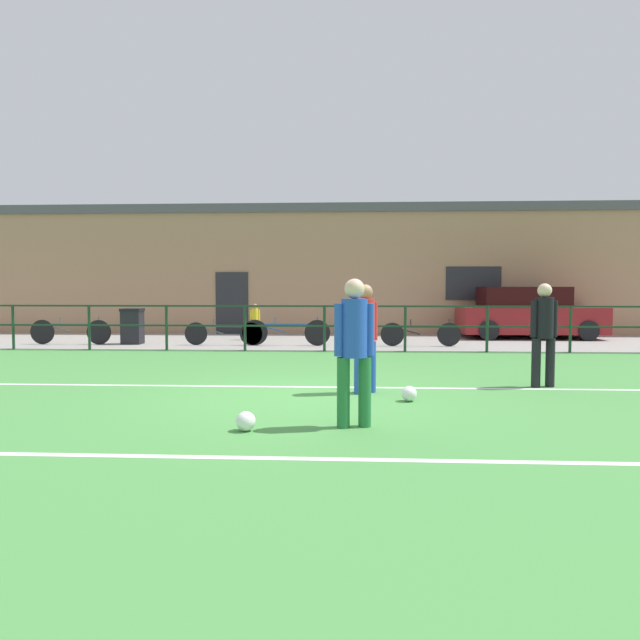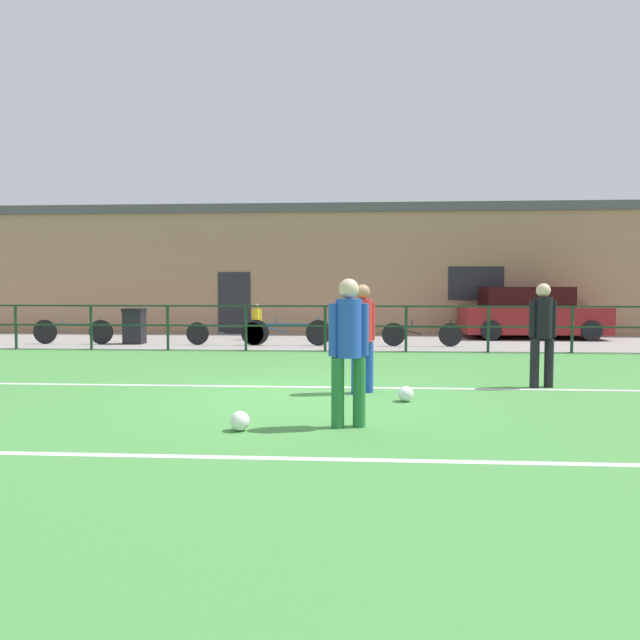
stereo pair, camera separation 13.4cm
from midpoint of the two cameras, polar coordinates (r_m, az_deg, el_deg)
ground at (r=8.64m, az=-1.29°, el=-7.59°), size 60.00×44.00×0.04m
field_line_touchline at (r=9.41m, az=-0.87°, el=-6.56°), size 36.00×0.11×0.00m
field_line_hash at (r=5.63m, az=-4.13°, el=-13.32°), size 36.00×0.11×0.00m
pavement_strip at (r=17.04m, az=1.21°, el=-2.12°), size 48.00×5.00×0.02m
perimeter_fence at (r=14.50m, az=0.78°, el=-0.14°), size 36.07×0.07×1.15m
clubhouse_facade at (r=20.67m, az=1.67°, el=4.91°), size 28.00×2.56×4.39m
player_goalkeeper at (r=9.95m, az=21.28°, el=-0.78°), size 0.45×0.29×1.66m
player_striker at (r=8.79m, az=4.61°, el=-1.14°), size 0.38×0.31×1.64m
player_winger at (r=6.64m, az=3.39°, el=-2.29°), size 0.46×0.30×1.70m
soccer_ball_match at (r=6.65m, az=-7.26°, el=-9.77°), size 0.22×0.22×0.22m
soccer_ball_spare at (r=8.32m, az=8.85°, el=-7.15°), size 0.22×0.22×0.22m
spectator_child at (r=17.59m, az=-5.98°, el=0.08°), size 0.29×0.19×1.08m
parked_car_red at (r=19.14m, az=20.04°, el=0.56°), size 4.25×1.94×1.59m
bicycle_parked_0 at (r=16.10m, az=-9.06°, el=-1.28°), size 2.14×0.04×0.72m
bicycle_parked_1 at (r=15.81m, az=-3.00°, el=-1.19°), size 2.40×0.04×0.79m
bicycle_parked_2 at (r=15.80m, az=10.15°, el=-1.36°), size 2.13×0.04×0.73m
bicycle_parked_3 at (r=17.55m, az=-22.82°, el=-1.03°), size 2.28×0.04×0.77m
trash_bin_0 at (r=17.02m, az=-17.48°, el=-0.55°), size 0.56×0.47×0.99m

